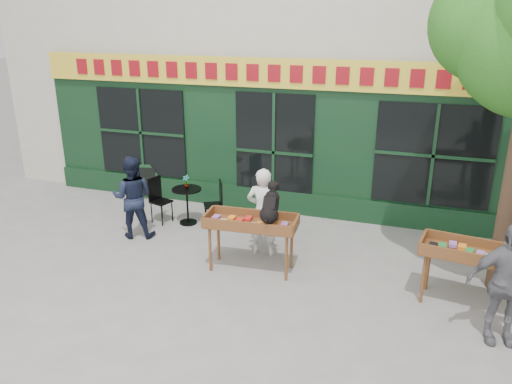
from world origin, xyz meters
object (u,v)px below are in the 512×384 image
woman (263,212)px  book_cart_right (476,256)px  man_left (133,197)px  bistro_table (187,199)px  dog (271,202)px  man_right (506,284)px  book_cart_center (251,225)px

woman → book_cart_right: 3.51m
woman → man_left: man_left is taller
book_cart_right → bistro_table: 5.57m
bistro_table → man_left: man_left is taller
book_cart_right → man_left: 6.08m
woman → man_left: size_ratio=1.00×
dog → man_right: man_right is taller
woman → man_right: man_right is taller
dog → man_left: man_left is taller
book_cart_right → man_left: size_ratio=0.98×
dog → woman: 0.92m
woman → man_left: bearing=-2.7°
book_cart_right → man_left: man_left is taller
book_cart_right → book_cart_center: bearing=-171.9°
woman → man_right: bearing=154.7°
man_right → woman: bearing=147.7°
book_cart_center → woman: 0.65m
book_cart_right → man_left: bearing=-177.1°
dog → man_right: bearing=-16.6°
woman → man_left: (-2.61, -0.07, 0.00)m
dog → man_left: (-2.96, 0.63, -0.48)m
book_cart_center → woman: size_ratio=0.96×
bistro_table → man_left: 1.17m
dog → bistro_table: (-2.26, 1.53, -0.75)m
woman → bistro_table: woman is taller
bistro_table → book_cart_right: bearing=-15.9°
man_left → book_cart_center: bearing=148.7°
book_cart_center → bistro_table: 2.43m
dog → book_cart_center: bearing=167.7°
book_cart_center → man_left: bearing=163.3°
book_cart_center → bistro_table: book_cart_center is taller
book_cart_center → woman: woman is taller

